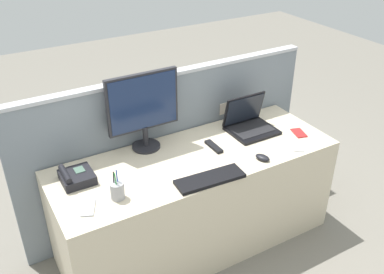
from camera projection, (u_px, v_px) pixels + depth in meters
name	position (u px, v px, depth m)	size (l,w,h in m)	color
ground_plane	(195.00, 240.00, 3.17)	(10.00, 10.00, 0.00)	slate
desk	(196.00, 201.00, 2.98)	(1.89, 0.69, 0.73)	beige
cubicle_divider	(169.00, 148.00, 3.16)	(2.23, 0.08, 1.18)	gray
desktop_monitor	(143.00, 106.00, 2.76)	(0.49, 0.19, 0.53)	#232328
laptop	(249.00, 122.00, 3.09)	(0.32, 0.28, 0.25)	black
desk_phone	(76.00, 177.00, 2.54)	(0.19, 0.19, 0.09)	black
keyboard_main	(210.00, 179.00, 2.57)	(0.42, 0.14, 0.02)	black
computer_mouse_right_hand	(263.00, 157.00, 2.76)	(0.06, 0.10, 0.03)	black
pen_cup	(117.00, 190.00, 2.40)	(0.08, 0.08, 0.18)	#99999E
cell_phone_red_case	(299.00, 133.00, 3.06)	(0.07, 0.13, 0.01)	#B22323
cell_phone_white_slab	(298.00, 145.00, 2.91)	(0.08, 0.15, 0.01)	silver
cell_phone_silver_slab	(88.00, 208.00, 2.34)	(0.07, 0.14, 0.01)	#B7BAC1
tv_remote	(214.00, 147.00, 2.89)	(0.04, 0.17, 0.02)	black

